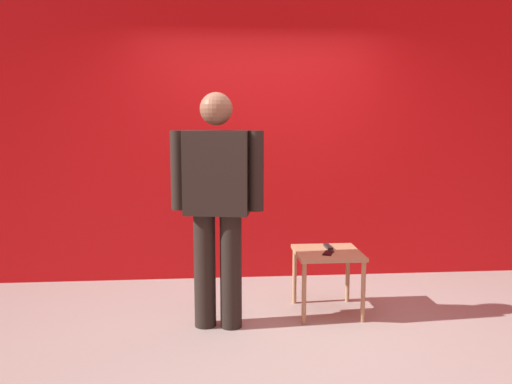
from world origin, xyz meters
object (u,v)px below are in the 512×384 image
side_table (328,260)px  tv_remote (328,247)px  cell_phone (328,253)px  standing_person (217,198)px

side_table → tv_remote: tv_remote is taller
cell_phone → tv_remote: 0.19m
standing_person → side_table: standing_person is taller
cell_phone → tv_remote: (0.04, 0.19, 0.01)m
side_table → cell_phone: size_ratio=3.71×
standing_person → side_table: (0.91, 0.23, -0.56)m
side_table → tv_remote: size_ratio=3.15×
standing_person → cell_phone: (0.90, 0.14, -0.48)m
side_table → cell_phone: 0.12m
side_table → tv_remote: bearing=75.7°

